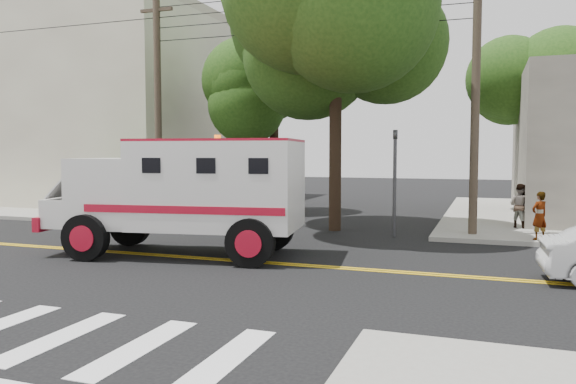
% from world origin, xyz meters
% --- Properties ---
extents(ground, '(100.00, 100.00, 0.00)m').
position_xyz_m(ground, '(0.00, 0.00, 0.00)').
color(ground, black).
rests_on(ground, ground).
extents(sidewalk_nw, '(17.00, 17.00, 0.15)m').
position_xyz_m(sidewalk_nw, '(-13.50, 13.50, 0.07)').
color(sidewalk_nw, gray).
rests_on(sidewalk_nw, ground).
extents(building_left, '(16.00, 14.00, 10.00)m').
position_xyz_m(building_left, '(-15.50, 15.00, 5.15)').
color(building_left, '#AFA490').
rests_on(building_left, sidewalk_nw).
extents(utility_pole_left, '(0.28, 0.28, 9.00)m').
position_xyz_m(utility_pole_left, '(-5.60, 6.00, 4.50)').
color(utility_pole_left, '#382D23').
rests_on(utility_pole_left, ground).
extents(utility_pole_right, '(0.28, 0.28, 9.00)m').
position_xyz_m(utility_pole_right, '(6.30, 6.20, 4.50)').
color(utility_pole_right, '#382D23').
rests_on(utility_pole_right, ground).
extents(tree_main, '(6.08, 5.70, 9.85)m').
position_xyz_m(tree_main, '(1.94, 6.21, 7.20)').
color(tree_main, black).
rests_on(tree_main, ground).
extents(tree_left, '(4.48, 4.20, 7.70)m').
position_xyz_m(tree_left, '(-2.68, 11.79, 5.73)').
color(tree_left, black).
rests_on(tree_left, ground).
extents(tree_right, '(4.80, 4.50, 8.20)m').
position_xyz_m(tree_right, '(8.84, 15.77, 6.09)').
color(tree_right, black).
rests_on(tree_right, ground).
extents(traffic_signal, '(0.15, 0.18, 3.60)m').
position_xyz_m(traffic_signal, '(3.80, 5.60, 2.23)').
color(traffic_signal, '#3F3F42').
rests_on(traffic_signal, ground).
extents(accessibility_sign, '(0.45, 0.10, 2.02)m').
position_xyz_m(accessibility_sign, '(-6.20, 6.17, 1.37)').
color(accessibility_sign, '#3F3F42').
rests_on(accessibility_sign, ground).
extents(palm_planter, '(3.52, 2.63, 2.36)m').
position_xyz_m(palm_planter, '(-7.44, 6.62, 1.65)').
color(palm_planter, '#1E3314').
rests_on(palm_planter, sidewalk_nw).
extents(armored_truck, '(7.32, 3.68, 3.20)m').
position_xyz_m(armored_truck, '(-1.07, 0.27, 1.82)').
color(armored_truck, silver).
rests_on(armored_truck, ground).
extents(pedestrian_a, '(0.65, 0.62, 1.50)m').
position_xyz_m(pedestrian_a, '(8.27, 5.50, 0.90)').
color(pedestrian_a, gray).
rests_on(pedestrian_a, sidewalk_ne).
extents(pedestrian_b, '(0.97, 0.93, 1.58)m').
position_xyz_m(pedestrian_b, '(7.85, 8.33, 0.94)').
color(pedestrian_b, gray).
rests_on(pedestrian_b, sidewalk_ne).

